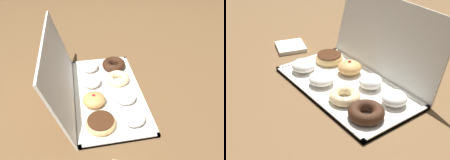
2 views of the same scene
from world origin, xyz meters
TOP-DOWN VIEW (x-y plane):
  - ground_plane at (0.00, 0.00)m, footprint 3.00×3.00m
  - donut_box at (0.00, 0.00)m, footprint 0.53×0.28m
  - box_lid_open at (0.00, 0.18)m, footprint 0.53×0.08m
  - powdered_filled_donut_0 at (-0.18, -0.07)m, footprint 0.09×0.09m
  - powdered_filled_donut_1 at (-0.07, -0.06)m, footprint 0.09×0.09m
  - cruller_donut_2 at (0.07, -0.06)m, footprint 0.11×0.11m
  - chocolate_cake_ring_donut_3 at (0.18, -0.06)m, footprint 0.12×0.12m
  - chocolate_frosted_donut_4 at (-0.18, 0.06)m, footprint 0.11×0.11m
  - jelly_filled_donut_5 at (-0.07, 0.07)m, footprint 0.09×0.09m
  - powdered_filled_donut_6 at (0.06, 0.06)m, footprint 0.08×0.08m
  - powdered_filled_donut_7 at (0.18, 0.06)m, footprint 0.08×0.08m
  - napkin_stack at (-0.40, -0.00)m, footprint 0.15×0.15m

SIDE VIEW (x-z plane):
  - ground_plane at x=0.00m, z-range 0.00..0.00m
  - donut_box at x=0.00m, z-range 0.00..0.01m
  - napkin_stack at x=-0.40m, z-range 0.00..0.02m
  - cruller_donut_2 at x=0.07m, z-range 0.01..0.05m
  - chocolate_frosted_donut_4 at x=-0.18m, z-range 0.01..0.05m
  - chocolate_cake_ring_donut_3 at x=0.18m, z-range 0.01..0.05m
  - powdered_filled_donut_1 at x=-0.07m, z-range 0.01..0.05m
  - powdered_filled_donut_7 at x=0.18m, z-range 0.01..0.05m
  - powdered_filled_donut_0 at x=-0.18m, z-range 0.01..0.06m
  - powdered_filled_donut_6 at x=0.06m, z-range 0.01..0.06m
  - jelly_filled_donut_5 at x=-0.07m, z-range 0.01..0.06m
  - box_lid_open at x=0.00m, z-range 0.00..0.29m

